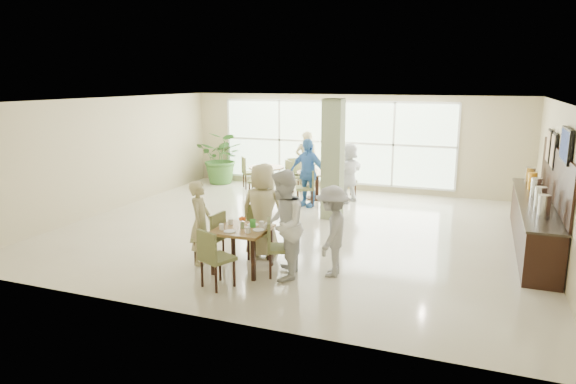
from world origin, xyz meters
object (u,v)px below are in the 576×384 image
(adult_a, at_px, (307,173))
(round_table_right, at_px, (317,178))
(teen_standing, at_px, (332,231))
(teen_left, at_px, (200,223))
(potted_plant, at_px, (222,158))
(teen_far, at_px, (263,211))
(main_table, at_px, (242,234))
(teen_right, at_px, (283,225))
(buffet_counter, at_px, (535,220))
(adult_b, at_px, (348,173))
(round_table_left, at_px, (266,173))
(adult_standing, at_px, (307,162))

(adult_a, bearing_deg, round_table_right, 106.67)
(teen_standing, bearing_deg, teen_left, -87.85)
(potted_plant, distance_m, teen_standing, 8.30)
(teen_far, relative_size, adult_a, 0.99)
(main_table, relative_size, teen_right, 0.49)
(buffet_counter, xyz_separation_m, adult_b, (-4.34, 2.37, 0.25))
(main_table, xyz_separation_m, round_table_left, (-2.11, 5.93, -0.09))
(round_table_right, xyz_separation_m, teen_right, (1.25, -5.74, 0.33))
(potted_plant, relative_size, adult_b, 1.02)
(potted_plant, bearing_deg, teen_left, -65.00)
(round_table_left, relative_size, adult_standing, 0.58)
(main_table, xyz_separation_m, buffet_counter, (4.77, 3.18, -0.10))
(adult_a, height_order, adult_standing, adult_standing)
(teen_far, distance_m, teen_right, 1.13)
(round_table_right, xyz_separation_m, adult_a, (0.03, -0.92, 0.30))
(round_table_left, bearing_deg, teen_left, -77.88)
(main_table, xyz_separation_m, teen_left, (-0.85, 0.06, 0.10))
(round_table_left, bearing_deg, round_table_right, -9.10)
(adult_standing, bearing_deg, teen_far, 80.43)
(potted_plant, xyz_separation_m, teen_left, (3.07, -6.58, -0.07))
(teen_right, bearing_deg, round_table_right, 178.24)
(potted_plant, bearing_deg, adult_b, -14.09)
(adult_b, bearing_deg, adult_a, -27.68)
(round_table_left, bearing_deg, teen_right, -64.38)
(buffet_counter, distance_m, adult_a, 5.46)
(adult_standing, bearing_deg, adult_b, 130.25)
(main_table, bearing_deg, adult_standing, 99.21)
(adult_a, distance_m, adult_b, 1.19)
(buffet_counter, bearing_deg, adult_b, 151.37)
(main_table, bearing_deg, round_table_right, 94.87)
(potted_plant, bearing_deg, teen_standing, -49.37)
(main_table, bearing_deg, adult_b, 85.64)
(teen_standing, relative_size, adult_standing, 0.86)
(main_table, height_order, potted_plant, potted_plant)
(teen_standing, height_order, adult_b, adult_b)
(teen_left, relative_size, teen_far, 0.86)
(buffet_counter, bearing_deg, teen_right, -140.89)
(round_table_left, distance_m, potted_plant, 1.96)
(adult_a, bearing_deg, teen_left, -79.79)
(teen_left, relative_size, adult_a, 0.85)
(teen_left, bearing_deg, teen_standing, -95.66)
(round_table_left, bearing_deg, main_table, -70.39)
(main_table, xyz_separation_m, potted_plant, (-3.92, 6.64, 0.17))
(round_table_right, xyz_separation_m, teen_far, (0.52, -4.88, 0.30))
(teen_far, distance_m, teen_standing, 1.52)
(adult_b, bearing_deg, round_table_left, -78.54)
(main_table, bearing_deg, teen_far, 87.36)
(buffet_counter, bearing_deg, adult_a, 163.28)
(round_table_right, relative_size, teen_right, 0.62)
(teen_far, bearing_deg, teen_left, 37.16)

